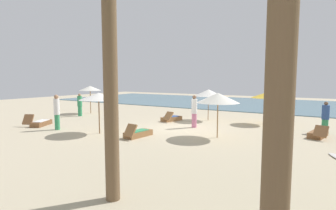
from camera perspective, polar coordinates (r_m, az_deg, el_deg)
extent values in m
plane|color=#BCAD8E|center=(15.36, 2.80, -5.02)|extent=(60.00, 60.00, 0.00)
cube|color=slate|center=(31.22, 18.01, 0.28)|extent=(48.00, 16.00, 0.06)
cylinder|color=brown|center=(17.78, 20.05, -0.76)|extent=(0.05, 0.05, 1.92)
cone|color=gold|center=(17.71, 20.15, 1.97)|extent=(1.79, 1.79, 0.32)
cylinder|color=olive|center=(22.59, -16.28, 1.05)|extent=(0.06, 0.06, 2.20)
cone|color=silver|center=(22.54, -16.35, 3.48)|extent=(1.74, 1.74, 0.38)
cylinder|color=olive|center=(13.05, 10.58, -2.31)|extent=(0.05, 0.05, 2.13)
cone|color=silver|center=(12.96, 10.65, 1.52)|extent=(2.06, 2.06, 0.48)
cylinder|color=brown|center=(14.24, -14.54, -1.83)|extent=(0.06, 0.06, 2.08)
cone|color=white|center=(14.15, -14.64, 1.82)|extent=(1.99, 1.99, 0.36)
cylinder|color=brown|center=(18.33, 8.63, -0.06)|extent=(0.05, 0.05, 2.06)
cone|color=white|center=(18.26, 8.67, 2.61)|extent=(1.97, 1.97, 0.45)
cube|color=brown|center=(15.02, 29.43, -5.48)|extent=(0.88, 1.59, 0.28)
cube|color=brown|center=(14.29, 29.93, -4.93)|extent=(0.66, 0.61, 0.51)
cube|color=olive|center=(13.28, -6.38, -6.15)|extent=(0.76, 1.56, 0.28)
cube|color=olive|center=(12.65, -8.07, -5.42)|extent=(0.61, 0.48, 0.58)
cube|color=#338C59|center=(13.25, -6.39, -5.50)|extent=(0.62, 1.10, 0.03)
cube|color=brown|center=(17.93, -25.49, -3.57)|extent=(1.22, 1.61, 0.28)
cube|color=brown|center=(17.83, -27.77, -2.75)|extent=(0.69, 0.62, 0.59)
cube|color=white|center=(17.91, -25.51, -3.08)|extent=(0.93, 1.17, 0.03)
cube|color=olive|center=(17.99, 0.76, -2.96)|extent=(0.94, 1.60, 0.28)
cube|color=olive|center=(17.29, 0.08, -2.38)|extent=(0.67, 0.60, 0.54)
cube|color=#2D4C8C|center=(17.97, 0.76, -2.47)|extent=(0.75, 1.14, 0.03)
cylinder|color=#D17299|center=(15.65, 5.63, -3.32)|extent=(0.34, 0.34, 0.82)
cylinder|color=white|center=(15.54, 5.66, -0.26)|extent=(0.40, 0.40, 0.86)
sphere|color=brown|center=(15.49, 5.68, 1.70)|extent=(0.23, 0.23, 0.23)
cylinder|color=#338C59|center=(16.35, 30.56, -3.89)|extent=(0.44, 0.44, 0.72)
cylinder|color=#2D4C8C|center=(16.25, 30.69, -1.35)|extent=(0.52, 0.52, 0.75)
sphere|color=brown|center=(16.21, 30.78, 0.28)|extent=(0.20, 0.20, 0.20)
cylinder|color=#338C59|center=(16.13, -22.64, -3.41)|extent=(0.28, 0.28, 0.85)
cylinder|color=white|center=(16.02, -22.76, -0.34)|extent=(0.33, 0.33, 0.89)
sphere|color=#A37556|center=(15.98, -22.84, 1.63)|extent=(0.24, 0.24, 0.24)
cylinder|color=#338C59|center=(21.30, -18.33, -1.26)|extent=(0.41, 0.41, 0.74)
cylinder|color=#338C59|center=(21.22, -18.40, 0.78)|extent=(0.48, 0.48, 0.78)
sphere|color=#A37556|center=(21.19, -18.44, 2.08)|extent=(0.21, 0.21, 0.21)
cylinder|color=brown|center=(6.24, -12.24, 6.45)|extent=(0.33, 0.33, 5.94)
cylinder|color=brown|center=(4.23, 23.02, 8.62)|extent=(0.43, 0.43, 6.26)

